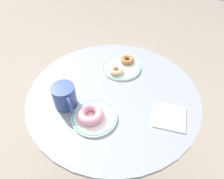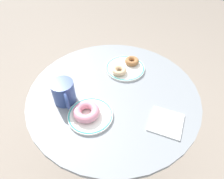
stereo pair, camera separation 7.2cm
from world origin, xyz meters
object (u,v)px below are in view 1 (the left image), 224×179
donut_pink_frosted (91,114)px  donut_cinnamon (127,60)px  donut_glazed (116,70)px  plate_right (121,67)px  coffee_mug (65,97)px  plate_left (94,117)px  cafe_table (113,121)px  paper_napkin (169,118)px

donut_pink_frosted → donut_cinnamon: (0.37, 0.05, -0.00)m
donut_pink_frosted → donut_glazed: 0.28m
plate_right → donut_pink_frosted: size_ratio=1.84×
donut_pink_frosted → coffee_mug: coffee_mug is taller
plate_left → donut_glazed: (0.27, 0.07, 0.02)m
coffee_mug → donut_pink_frosted: bearing=-90.7°
donut_pink_frosted → plate_left: bearing=-43.2°
cafe_table → paper_napkin: (-0.00, -0.26, 0.22)m
donut_cinnamon → coffee_mug: bearing=168.4°
donut_cinnamon → donut_glazed: 0.10m
donut_cinnamon → donut_glazed: (-0.10, 0.00, 0.00)m
donut_pink_frosted → plate_right: bearing=10.1°
donut_cinnamon → paper_napkin: bearing=-124.7°
plate_right → donut_pink_frosted: bearing=-169.9°
coffee_mug → donut_cinnamon: bearing=-11.6°
plate_right → donut_glazed: donut_glazed is taller
donut_cinnamon → coffee_mug: size_ratio=0.55×
cafe_table → donut_glazed: (0.11, 0.05, 0.24)m
donut_glazed → plate_left: bearing=-166.4°
donut_cinnamon → donut_pink_frosted: bearing=-172.0°
plate_left → plate_right: size_ratio=0.94×
donut_cinnamon → paper_napkin: (-0.21, -0.31, -0.02)m
plate_left → donut_pink_frosted: size_ratio=1.72×
coffee_mug → cafe_table: bearing=-37.2°
coffee_mug → plate_left: bearing=-87.4°
plate_right → donut_pink_frosted: (-0.33, -0.06, 0.02)m
paper_napkin → coffee_mug: coffee_mug is taller
cafe_table → donut_glazed: donut_glazed is taller
cafe_table → donut_glazed: bearing=25.9°
donut_pink_frosted → coffee_mug: bearing=89.3°
cafe_table → plate_left: plate_left is taller
cafe_table → coffee_mug: coffee_mug is taller
coffee_mug → paper_napkin: bearing=-67.2°
donut_pink_frosted → paper_napkin: size_ratio=0.85×
plate_right → donut_cinnamon: bearing=-5.8°
plate_left → plate_right: (0.32, 0.07, 0.00)m
plate_left → donut_glazed: donut_glazed is taller
paper_napkin → coffee_mug: size_ratio=0.96×
plate_right → coffee_mug: coffee_mug is taller
cafe_table → coffee_mug: size_ratio=6.12×
donut_pink_frosted → paper_napkin: (0.16, -0.25, -0.03)m
donut_cinnamon → cafe_table: bearing=-166.8°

